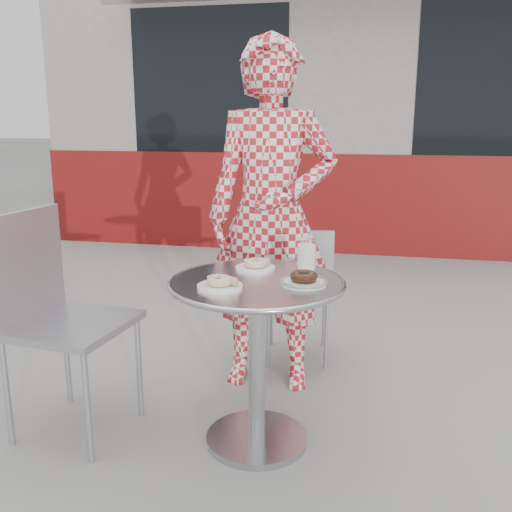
% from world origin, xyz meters
% --- Properties ---
extents(ground, '(60.00, 60.00, 0.00)m').
position_xyz_m(ground, '(0.00, 0.00, 0.00)').
color(ground, '#9D9A95').
rests_on(ground, ground).
extents(storefront, '(6.02, 4.55, 3.00)m').
position_xyz_m(storefront, '(-0.00, 5.56, 1.49)').
color(storefront, gray).
rests_on(storefront, ground).
extents(bistro_table, '(0.72, 0.72, 0.72)m').
position_xyz_m(bistro_table, '(0.03, 0.04, 0.55)').
color(bistro_table, silver).
rests_on(bistro_table, ground).
extents(chair_far, '(0.42, 0.42, 0.78)m').
position_xyz_m(chair_far, '(0.07, 0.96, 0.24)').
color(chair_far, '#A6A8AD').
rests_on(chair_far, ground).
extents(chair_left, '(0.52, 0.52, 0.97)m').
position_xyz_m(chair_left, '(-0.79, -0.02, 0.30)').
color(chair_left, '#A6A8AD').
rests_on(chair_left, ground).
extents(seated_person, '(0.66, 0.45, 1.75)m').
position_xyz_m(seated_person, '(-0.03, 0.64, 0.87)').
color(seated_person, '#AB1A23').
rests_on(seated_person, ground).
extents(plate_far, '(0.17, 0.17, 0.05)m').
position_xyz_m(plate_far, '(-0.01, 0.21, 0.74)').
color(plate_far, white).
rests_on(plate_far, bistro_table).
extents(plate_near, '(0.18, 0.18, 0.05)m').
position_xyz_m(plate_near, '(-0.09, -0.08, 0.74)').
color(plate_near, white).
rests_on(plate_near, bistro_table).
extents(plate_checker, '(0.19, 0.19, 0.05)m').
position_xyz_m(plate_checker, '(0.22, 0.04, 0.74)').
color(plate_checker, white).
rests_on(plate_checker, bistro_table).
extents(milk_cup, '(0.08, 0.08, 0.13)m').
position_xyz_m(milk_cup, '(0.20, 0.24, 0.78)').
color(milk_cup, white).
rests_on(milk_cup, bistro_table).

